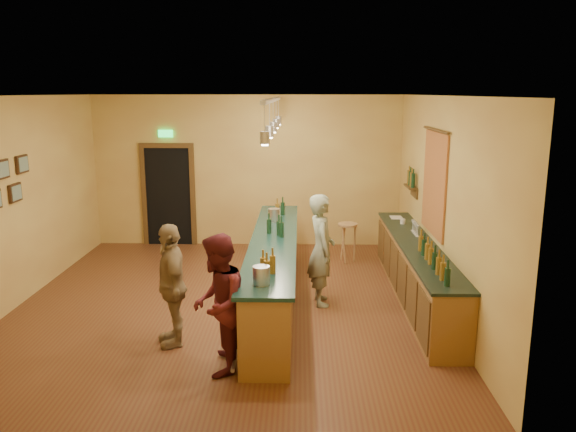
{
  "coord_description": "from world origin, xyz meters",
  "views": [
    {
      "loc": [
        1.12,
        -8.33,
        3.25
      ],
      "look_at": [
        0.94,
        0.2,
        1.36
      ],
      "focal_mm": 35.0,
      "sensor_mm": 36.0,
      "label": 1
    }
  ],
  "objects_px": {
    "back_counter": "(416,271)",
    "bartender": "(321,250)",
    "tasting_bar": "(274,266)",
    "customer_a": "(218,304)",
    "bar_stool": "(348,231)",
    "customer_b": "(172,285)"
  },
  "relations": [
    {
      "from": "customer_a",
      "to": "bar_stool",
      "type": "distance_m",
      "value": 4.79
    },
    {
      "from": "tasting_bar",
      "to": "customer_a",
      "type": "bearing_deg",
      "value": -104.01
    },
    {
      "from": "bartender",
      "to": "bar_stool",
      "type": "relative_size",
      "value": 2.25
    },
    {
      "from": "tasting_bar",
      "to": "bartender",
      "type": "xyz_separation_m",
      "value": [
        0.73,
        0.02,
        0.27
      ]
    },
    {
      "from": "customer_a",
      "to": "customer_b",
      "type": "height_order",
      "value": "customer_a"
    },
    {
      "from": "customer_a",
      "to": "customer_b",
      "type": "bearing_deg",
      "value": -134.63
    },
    {
      "from": "bartender",
      "to": "customer_b",
      "type": "bearing_deg",
      "value": 119.27
    },
    {
      "from": "back_counter",
      "to": "customer_a",
      "type": "height_order",
      "value": "customer_a"
    },
    {
      "from": "tasting_bar",
      "to": "customer_b",
      "type": "distance_m",
      "value": 1.94
    },
    {
      "from": "tasting_bar",
      "to": "back_counter",
      "type": "bearing_deg",
      "value": 4.61
    },
    {
      "from": "back_counter",
      "to": "customer_b",
      "type": "relative_size",
      "value": 2.8
    },
    {
      "from": "tasting_bar",
      "to": "bar_stool",
      "type": "xyz_separation_m",
      "value": [
        1.32,
        2.2,
        0.03
      ]
    },
    {
      "from": "customer_a",
      "to": "bartender",
      "type": "bearing_deg",
      "value": 151.21
    },
    {
      "from": "bartender",
      "to": "customer_b",
      "type": "distance_m",
      "value": 2.48
    },
    {
      "from": "customer_a",
      "to": "customer_b",
      "type": "xyz_separation_m",
      "value": [
        -0.71,
        0.73,
        -0.02
      ]
    },
    {
      "from": "back_counter",
      "to": "tasting_bar",
      "type": "xyz_separation_m",
      "value": [
        -2.25,
        -0.18,
        0.12
      ]
    },
    {
      "from": "customer_b",
      "to": "bar_stool",
      "type": "relative_size",
      "value": 2.1
    },
    {
      "from": "customer_a",
      "to": "customer_b",
      "type": "distance_m",
      "value": 1.02
    },
    {
      "from": "bar_stool",
      "to": "bartender",
      "type": "bearing_deg",
      "value": -105.09
    },
    {
      "from": "tasting_bar",
      "to": "customer_a",
      "type": "height_order",
      "value": "customer_a"
    },
    {
      "from": "back_counter",
      "to": "customer_a",
      "type": "xyz_separation_m",
      "value": [
        -2.79,
        -2.38,
        0.35
      ]
    },
    {
      "from": "back_counter",
      "to": "bartender",
      "type": "distance_m",
      "value": 1.57
    }
  ]
}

